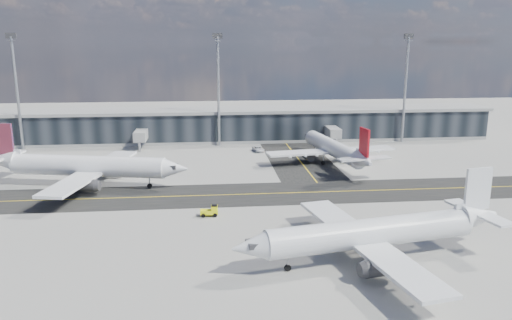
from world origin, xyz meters
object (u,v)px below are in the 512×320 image
object	(u,v)px
airliner_af	(85,166)
service_van	(258,149)
baggage_tug	(211,211)
airliner_redtail	(334,149)
airliner_near	(375,233)

from	to	relation	value
airliner_af	service_van	size ratio (longest dim) A/B	8.57
service_van	baggage_tug	bearing A→B (deg)	-117.21
airliner_redtail	airliner_near	distance (m)	50.77
airliner_af	service_van	distance (m)	45.00
airliner_redtail	baggage_tug	distance (m)	42.52
baggage_tug	airliner_redtail	bearing A→B (deg)	140.77
airliner_near	service_van	bearing A→B (deg)	-4.05
airliner_af	baggage_tug	xyz separation A→B (m)	(23.40, -19.36, -3.01)
airliner_af	service_van	world-z (taller)	airliner_af
airliner_af	airliner_redtail	bearing A→B (deg)	116.39
airliner_redtail	airliner_af	bearing A→B (deg)	-174.97
airliner_redtail	baggage_tug	bearing A→B (deg)	-139.89
airliner_near	baggage_tug	size ratio (longest dim) A/B	13.02
airliner_af	baggage_tug	bearing A→B (deg)	62.94
airliner_redtail	baggage_tug	size ratio (longest dim) A/B	12.61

